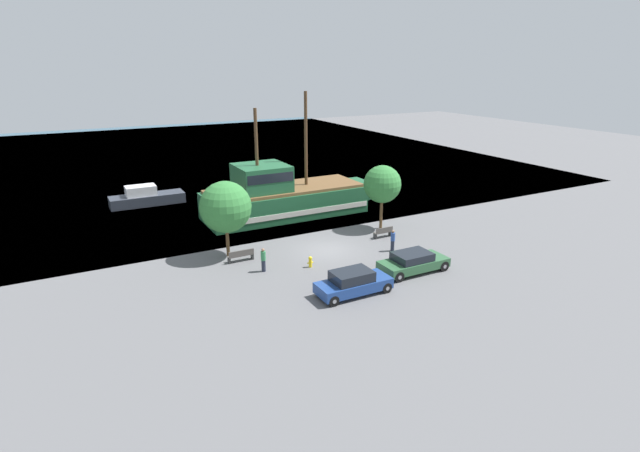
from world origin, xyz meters
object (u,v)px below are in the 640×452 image
at_px(pirate_ship, 283,197).
at_px(pedestrian_walking_near, 263,260).
at_px(moored_boat_dockside, 146,197).
at_px(bench_promenade_west, 383,232).
at_px(fire_hydrant, 310,261).
at_px(bench_promenade_east, 241,255).
at_px(parked_car_curb_mid, 413,262).
at_px(parked_car_curb_front, 353,283).
at_px(pedestrian_walking_far, 393,240).

distance_m(pirate_ship, pedestrian_walking_near, 12.68).
xyz_separation_m(pirate_ship, moored_boat_dockside, (-10.17, 9.48, -1.00)).
relative_size(bench_promenade_west, pedestrian_walking_near, 0.97).
xyz_separation_m(pirate_ship, bench_promenade_west, (4.48, -9.19, -1.28)).
distance_m(pirate_ship, bench_promenade_west, 10.31).
relative_size(fire_hydrant, bench_promenade_west, 0.49).
bearing_deg(bench_promenade_east, parked_car_curb_mid, -37.03).
height_order(fire_hydrant, pedestrian_walking_near, pedestrian_walking_near).
height_order(moored_boat_dockside, parked_car_curb_front, moored_boat_dockside).
xyz_separation_m(pirate_ship, bench_promenade_east, (-7.03, -8.62, -1.27)).
distance_m(parked_car_curb_front, parked_car_curb_mid, 5.30).
bearing_deg(parked_car_curb_front, fire_hydrant, 94.17).
height_order(moored_boat_dockside, pedestrian_walking_near, moored_boat_dockside).
xyz_separation_m(bench_promenade_east, bench_promenade_west, (11.51, -0.57, -0.01)).
distance_m(pirate_ship, moored_boat_dockside, 13.94).
bearing_deg(pedestrian_walking_near, parked_car_curb_mid, -28.60).
height_order(pirate_ship, bench_promenade_east, pirate_ship).
bearing_deg(pirate_ship, bench_promenade_west, -64.02).
height_order(moored_boat_dockside, bench_promenade_east, moored_boat_dockside).
bearing_deg(parked_car_curb_mid, parked_car_curb_front, -169.50).
relative_size(parked_car_curb_mid, fire_hydrant, 6.05).
xyz_separation_m(parked_car_curb_front, pedestrian_walking_far, (6.30, 4.71, 0.07)).
relative_size(fire_hydrant, pedestrian_walking_far, 0.48).
bearing_deg(moored_boat_dockside, pedestrian_walking_near, -79.30).
height_order(moored_boat_dockside, bench_promenade_west, moored_boat_dockside).
distance_m(moored_boat_dockside, pedestrian_walking_near, 20.80).
height_order(pirate_ship, pedestrian_walking_far, pirate_ship).
relative_size(moored_boat_dockside, pedestrian_walking_far, 4.31).
bearing_deg(parked_car_curb_mid, pedestrian_walking_near, 151.40).
bearing_deg(bench_promenade_east, pirate_ship, 50.81).
relative_size(bench_promenade_west, pedestrian_walking_far, 0.98).
relative_size(parked_car_curb_front, bench_promenade_east, 2.52).
xyz_separation_m(parked_car_curb_mid, pedestrian_walking_far, (1.09, 3.75, 0.11)).
bearing_deg(pirate_ship, pedestrian_walking_far, -74.16).
relative_size(pedestrian_walking_near, pedestrian_walking_far, 1.01).
height_order(parked_car_curb_front, bench_promenade_west, parked_car_curb_front).
bearing_deg(pedestrian_walking_near, moored_boat_dockside, 100.70).
height_order(parked_car_curb_mid, bench_promenade_east, parked_car_curb_mid).
distance_m(moored_boat_dockside, pedestrian_walking_far, 25.32).
bearing_deg(pedestrian_walking_far, parked_car_curb_mid, -106.24).
bearing_deg(pedestrian_walking_near, bench_promenade_west, 9.32).
relative_size(pirate_ship, pedestrian_walking_near, 9.68).
bearing_deg(moored_boat_dockside, parked_car_curb_front, -74.47).
height_order(fire_hydrant, bench_promenade_west, bench_promenade_west).
distance_m(parked_car_curb_mid, pedestrian_walking_near, 9.79).
bearing_deg(bench_promenade_west, pedestrian_walking_near, -170.68).
distance_m(pirate_ship, fire_hydrant, 12.29).
xyz_separation_m(moored_boat_dockside, pedestrian_walking_far, (13.55, -21.38, 0.09)).
bearing_deg(parked_car_curb_front, pedestrian_walking_far, 36.78).
bearing_deg(bench_promenade_east, fire_hydrant, -40.03).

